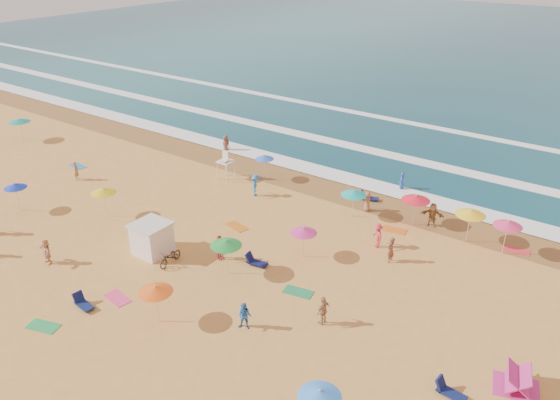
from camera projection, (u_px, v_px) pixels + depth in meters
The scene contains 12 objects.
ground at pixel (245, 262), 34.24m from camera, with size 220.00×220.00×0.00m, color gold.
ocean at pixel (545, 51), 95.66m from camera, with size 220.00×140.00×0.18m, color #0C4756.
wet_sand at pixel (344, 193), 43.38m from camera, with size 220.00×220.00×0.00m, color olive.
surf_foam at pixel (391, 158), 49.78m from camera, with size 200.00×18.70×0.05m.
cabana at pixel (152, 239), 34.81m from camera, with size 2.00×2.00×2.00m, color white.
cabana_roof at pixel (150, 225), 34.35m from camera, with size 2.20×2.20×0.12m, color silver.
bicycle at pixel (170, 257), 33.82m from camera, with size 0.66×1.90×1.00m, color black.
lifeguard_stand at pixel (226, 167), 45.44m from camera, with size 1.20×1.20×2.10m, color white, non-canonical shape.
beach_umbrellas at pixel (299, 245), 32.03m from camera, with size 68.85×30.20×0.79m.
loungers at pixel (270, 303), 30.14m from camera, with size 43.02×26.52×0.34m.
towels at pixel (221, 281), 32.30m from camera, with size 48.10×24.55×0.03m.
beachgoers at pixel (303, 222), 37.39m from camera, with size 37.33×25.70×2.02m.
Camera 1 is at (18.65, -22.36, 18.55)m, focal length 35.00 mm.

